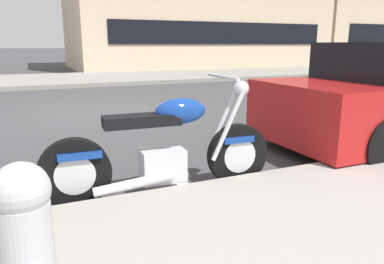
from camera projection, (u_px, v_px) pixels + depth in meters
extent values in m
plane|color=#3D3D3F|center=(102.00, 112.00, 7.63)|extent=(260.00, 260.00, 0.00)
cube|color=gray|center=(314.00, 70.00, 18.68)|extent=(120.00, 5.00, 0.14)
cube|color=silver|center=(170.00, 172.00, 4.04)|extent=(0.12, 2.20, 0.01)
cylinder|color=black|center=(237.00, 155.00, 3.65)|extent=(0.62, 0.14, 0.62)
cylinder|color=silver|center=(237.00, 155.00, 3.65)|extent=(0.35, 0.14, 0.34)
cylinder|color=black|center=(75.00, 174.00, 3.12)|extent=(0.62, 0.14, 0.62)
cylinder|color=silver|center=(75.00, 174.00, 3.12)|extent=(0.35, 0.14, 0.34)
cube|color=silver|center=(163.00, 165.00, 3.39)|extent=(0.41, 0.28, 0.30)
cube|color=black|center=(142.00, 120.00, 3.23)|extent=(0.69, 0.26, 0.10)
ellipsoid|color=navy|center=(181.00, 111.00, 3.34)|extent=(0.49, 0.27, 0.24)
cube|color=navy|center=(79.00, 154.00, 3.10)|extent=(0.37, 0.20, 0.06)
cube|color=navy|center=(236.00, 138.00, 3.61)|extent=(0.33, 0.18, 0.06)
cylinder|color=silver|center=(222.00, 124.00, 3.59)|extent=(0.34, 0.06, 0.65)
cylinder|color=silver|center=(228.00, 126.00, 3.46)|extent=(0.34, 0.06, 0.65)
cylinder|color=silver|center=(223.00, 77.00, 3.41)|extent=(0.07, 0.62, 0.04)
sphere|color=silver|center=(241.00, 89.00, 3.51)|extent=(0.15, 0.15, 0.15)
cylinder|color=silver|center=(134.00, 184.00, 3.18)|extent=(0.71, 0.13, 0.16)
cylinder|color=black|center=(290.00, 118.00, 5.43)|extent=(0.62, 0.23, 0.62)
cylinder|color=black|center=(381.00, 144.00, 4.02)|extent=(0.62, 0.23, 0.62)
sphere|color=#B7B7BC|center=(21.00, 190.00, 1.51)|extent=(0.24, 0.24, 0.24)
cylinder|color=#B7B7BC|center=(29.00, 245.00, 1.71)|extent=(0.10, 0.08, 0.10)
cube|color=black|center=(225.00, 33.00, 18.72)|extent=(12.00, 0.06, 1.10)
cube|color=beige|center=(367.00, 0.00, 27.54)|extent=(14.13, 8.43, 9.25)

